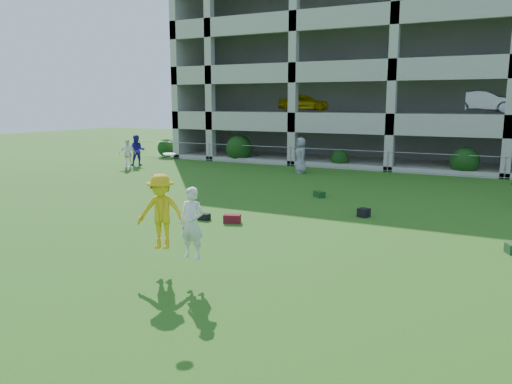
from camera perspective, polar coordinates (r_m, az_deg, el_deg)
The scene contains 13 objects.
ground at distance 12.02m, azimuth -5.48°, elevation -8.98°, with size 100.00×100.00×0.00m, color #235114.
bystander_a at distance 32.10m, azimuth -13.41°, elevation 4.65°, with size 0.93×0.73×1.92m, color navy.
bystander_b at distance 31.00m, azimuth -14.48°, elevation 4.24°, with size 1.02×0.42×1.74m, color white.
bystander_c at distance 28.04m, azimuth 5.15°, elevation 4.19°, with size 0.97×0.63×1.99m, color gray.
bag_red_a at distance 16.53m, azimuth -2.74°, elevation -3.08°, with size 0.55×0.30×0.28m, color #550E13.
bag_black_b at distance 17.04m, azimuth -5.97°, elevation -2.82°, with size 0.40×0.25×0.22m, color black.
crate_d at distance 17.77m, azimuth 12.21°, elevation -2.32°, with size 0.35×0.35×0.30m, color black.
bag_red_f at distance 26.20m, azimuth -11.32°, elevation 1.66°, with size 0.45×0.28×0.24m, color #52110E.
bag_green_g at distance 21.10m, azimuth 7.25°, elevation -0.26°, with size 0.50×0.30×0.25m, color #143312.
frisbee_contest at distance 11.67m, azimuth -10.08°, elevation -2.47°, with size 1.99×1.02×2.33m.
parking_garage at distance 37.81m, azimuth 18.12°, elevation 12.91°, with size 30.00×14.00×12.00m.
fence at distance 29.39m, azimuth 14.83°, elevation 3.41°, with size 36.06×0.06×1.20m.
shrub_row at distance 29.39m, azimuth 24.01°, elevation 4.62°, with size 34.38×2.52×3.50m.
Camera 1 is at (6.15, -9.54, 3.96)m, focal length 35.00 mm.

